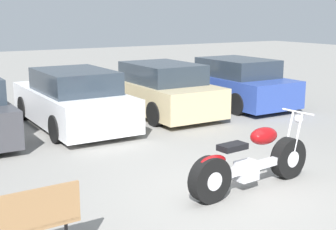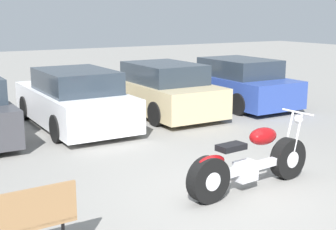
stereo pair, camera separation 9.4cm
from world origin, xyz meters
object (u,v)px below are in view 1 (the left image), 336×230
Objects in this scene: parked_car_blue at (233,83)px; parked_car_champagne at (159,90)px; park_bench at (7,223)px; motorcycle at (251,163)px; parked_car_white at (73,100)px.

parked_car_champagne is at bearing 178.75° from parked_car_blue.
parked_car_blue is 10.00m from park_bench.
motorcycle is at bearing 7.40° from park_bench.
parked_car_champagne is at bearing 5.16° from parked_car_white.
parked_car_champagne is 8.18m from park_bench.
parked_car_blue is at bearing 53.21° from motorcycle.
parked_car_white reaches higher than park_bench.
parked_car_champagne and parked_car_blue have the same top height.
parked_car_white reaches higher than motorcycle.
parked_car_blue is 2.71× the size of park_bench.
parked_car_champagne is 2.71× the size of park_bench.
park_bench is at bearing -172.60° from motorcycle.
motorcycle is 5.89m from parked_car_champagne.
motorcycle is 1.57× the size of park_bench.
parked_car_champagne is (2.53, 0.23, 0.00)m from parked_car_white.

